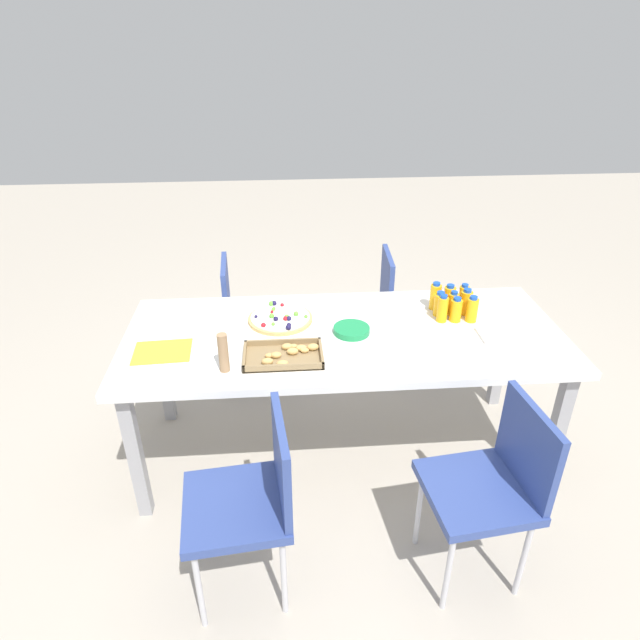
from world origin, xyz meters
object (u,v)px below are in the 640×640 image
object	(u,v)px
napkin_stack	(495,335)
cardboard_tube	(223,353)
juice_bottle_1	(449,297)
paper_folder	(162,352)
juice_bottle_2	(435,296)
fruit_pizza	(280,318)
juice_bottle_8	(442,309)
juice_bottle_6	(472,309)
juice_bottle_7	(456,310)
juice_bottle_4	(453,304)
chair_far_left	(494,479)
plate_stack	(352,330)
chair_near_left	(404,302)
snack_tray	(285,355)
juice_bottle_5	(440,304)
chair_far_right	(253,494)
chair_near_right	(247,311)
juice_bottle_3	(466,302)
party_table	(344,344)
juice_bottle_0	(464,297)

from	to	relation	value
napkin_stack	cardboard_tube	world-z (taller)	cardboard_tube
juice_bottle_1	paper_folder	distance (m)	1.48
juice_bottle_2	fruit_pizza	world-z (taller)	juice_bottle_2
juice_bottle_8	paper_folder	world-z (taller)	juice_bottle_8
juice_bottle_6	juice_bottle_7	xyz separation A→B (m)	(0.08, -0.01, -0.00)
juice_bottle_1	juice_bottle_4	world-z (taller)	juice_bottle_1
chair_far_left	juice_bottle_2	size ratio (longest dim) A/B	5.52
juice_bottle_2	juice_bottle_6	bearing A→B (deg)	134.63
plate_stack	juice_bottle_6	bearing A→B (deg)	-173.23
chair_near_left	snack_tray	bearing A→B (deg)	-34.76
chair_far_left	fruit_pizza	size ratio (longest dim) A/B	2.54
juice_bottle_2	napkin_stack	world-z (taller)	juice_bottle_2
juice_bottle_5	juice_bottle_7	bearing A→B (deg)	133.74
chair_far_right	fruit_pizza	bearing A→B (deg)	-13.74
chair_near_right	napkin_stack	xyz separation A→B (m)	(-1.25, 0.85, 0.26)
juice_bottle_7	napkin_stack	distance (m)	0.23
juice_bottle_3	chair_far_left	bearing A→B (deg)	81.48
party_table	juice_bottle_7	size ratio (longest dim) A/B	16.36
chair_near_left	chair_far_right	bearing A→B (deg)	-27.40
chair_far_right	plate_stack	world-z (taller)	chair_far_right
party_table	juice_bottle_2	world-z (taller)	juice_bottle_2
juice_bottle_0	napkin_stack	distance (m)	0.33
juice_bottle_6	cardboard_tube	size ratio (longest dim) A/B	0.77
juice_bottle_3	fruit_pizza	distance (m)	0.96
juice_bottle_0	snack_tray	size ratio (longest dim) A/B	0.38
juice_bottle_1	juice_bottle_4	distance (m)	0.07
juice_bottle_3	fruit_pizza	bearing A→B (deg)	0.06
juice_bottle_1	juice_bottle_3	bearing A→B (deg)	133.25
paper_folder	napkin_stack	bearing A→B (deg)	-179.26
party_table	juice_bottle_1	bearing A→B (deg)	-159.38
chair_near_left	juice_bottle_1	distance (m)	0.66
chair_far_left	paper_folder	world-z (taller)	chair_far_left
juice_bottle_4	juice_bottle_7	bearing A→B (deg)	85.19
juice_bottle_6	juice_bottle_7	distance (m)	0.08
party_table	plate_stack	distance (m)	0.09
juice_bottle_8	chair_near_right	bearing A→B (deg)	-33.06
juice_bottle_2	snack_tray	distance (m)	0.91
chair_near_right	juice_bottle_7	bearing A→B (deg)	55.14
juice_bottle_0	juice_bottle_5	world-z (taller)	juice_bottle_0
juice_bottle_5	juice_bottle_6	world-z (taller)	juice_bottle_6
chair_far_right	chair_far_left	distance (m)	0.95
snack_tray	chair_near_right	bearing A→B (deg)	-76.46
cardboard_tube	juice_bottle_1	bearing A→B (deg)	-155.97
juice_bottle_0	juice_bottle_8	bearing A→B (deg)	42.32
party_table	plate_stack	size ratio (longest dim) A/B	12.05
chair_near_right	juice_bottle_4	xyz separation A→B (m)	(-1.11, 0.60, 0.31)
juice_bottle_7	juice_bottle_4	bearing A→B (deg)	-94.81
juice_bottle_7	juice_bottle_6	bearing A→B (deg)	173.98
juice_bottle_3	cardboard_tube	size ratio (longest dim) A/B	0.78
snack_tray	juice_bottle_7	bearing A→B (deg)	-161.90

